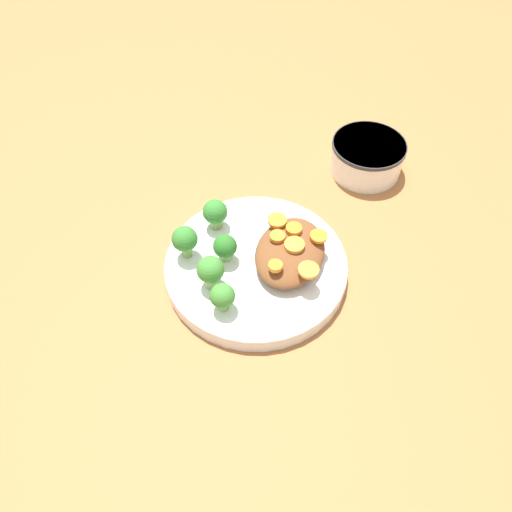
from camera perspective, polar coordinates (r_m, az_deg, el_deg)
ground_plane at (r=0.71m, az=0.00°, el=-1.80°), size 4.00×4.00×0.00m
plate at (r=0.70m, az=0.00°, el=-1.12°), size 0.26×0.26×0.03m
dip_bowl at (r=0.86m, az=12.59°, el=11.15°), size 0.12×0.12×0.06m
stew_mound at (r=0.69m, az=3.91°, el=0.47°), size 0.13×0.09×0.03m
broccoli_floret_0 at (r=0.72m, az=-4.69°, el=4.93°), size 0.04×0.04×0.05m
broccoli_floret_1 at (r=0.65m, az=-5.22°, el=-1.71°), size 0.04×0.04×0.05m
broccoli_floret_2 at (r=0.69m, az=-8.14°, el=1.84°), size 0.04×0.04×0.05m
broccoli_floret_3 at (r=0.63m, az=-3.85°, el=-4.65°), size 0.03×0.03×0.04m
broccoli_floret_4 at (r=0.68m, az=-3.56°, el=1.03°), size 0.03×0.03×0.04m
carrot_slice_0 at (r=0.69m, az=4.35°, el=3.12°), size 0.02×0.02×0.01m
carrot_slice_1 at (r=0.68m, az=2.48°, el=2.26°), size 0.02×0.02×0.01m
carrot_slice_2 at (r=0.65m, az=6.03°, el=-1.58°), size 0.03×0.03×0.00m
carrot_slice_3 at (r=0.69m, az=7.18°, el=2.27°), size 0.02×0.02×0.00m
carrot_slice_4 at (r=0.70m, az=2.44°, el=4.10°), size 0.03×0.03×0.00m
carrot_slice_5 at (r=0.65m, az=2.23°, el=-1.14°), size 0.02×0.02×0.01m
carrot_slice_6 at (r=0.67m, az=4.41°, el=1.27°), size 0.03×0.03×0.01m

